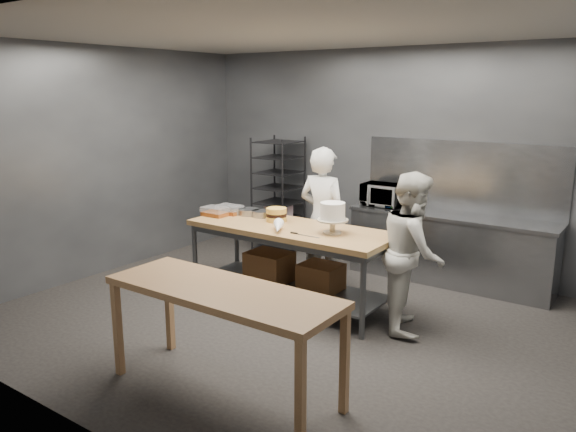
{
  "coord_description": "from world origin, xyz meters",
  "views": [
    {
      "loc": [
        3.28,
        -4.65,
        2.43
      ],
      "look_at": [
        -0.25,
        0.37,
        1.05
      ],
      "focal_mm": 35.0,
      "sensor_mm": 36.0,
      "label": 1
    }
  ],
  "objects_px": {
    "speed_rack": "(278,196)",
    "chef_behind": "(323,218)",
    "frosted_cake_stand": "(333,214)",
    "layer_cake": "(276,215)",
    "near_counter": "(223,299)",
    "work_table": "(291,255)",
    "microwave": "(383,195)",
    "chef_right": "(413,252)"
  },
  "relations": [
    {
      "from": "chef_behind",
      "to": "microwave",
      "type": "height_order",
      "value": "chef_behind"
    },
    {
      "from": "near_counter",
      "to": "microwave",
      "type": "bearing_deg",
      "value": 96.07
    },
    {
      "from": "work_table",
      "to": "frosted_cake_stand",
      "type": "height_order",
      "value": "frosted_cake_stand"
    },
    {
      "from": "near_counter",
      "to": "layer_cake",
      "type": "relative_size",
      "value": 8.28
    },
    {
      "from": "frosted_cake_stand",
      "to": "layer_cake",
      "type": "bearing_deg",
      "value": 172.07
    },
    {
      "from": "work_table",
      "to": "layer_cake",
      "type": "distance_m",
      "value": 0.52
    },
    {
      "from": "work_table",
      "to": "chef_behind",
      "type": "height_order",
      "value": "chef_behind"
    },
    {
      "from": "speed_rack",
      "to": "frosted_cake_stand",
      "type": "bearing_deg",
      "value": -40.83
    },
    {
      "from": "speed_rack",
      "to": "chef_behind",
      "type": "bearing_deg",
      "value": -35.36
    },
    {
      "from": "microwave",
      "to": "frosted_cake_stand",
      "type": "xyz_separation_m",
      "value": [
        0.26,
        -1.76,
        0.09
      ]
    },
    {
      "from": "layer_cake",
      "to": "microwave",
      "type": "bearing_deg",
      "value": 70.68
    },
    {
      "from": "chef_behind",
      "to": "layer_cake",
      "type": "bearing_deg",
      "value": 63.69
    },
    {
      "from": "microwave",
      "to": "frosted_cake_stand",
      "type": "distance_m",
      "value": 1.79
    },
    {
      "from": "frosted_cake_stand",
      "to": "layer_cake",
      "type": "height_order",
      "value": "frosted_cake_stand"
    },
    {
      "from": "work_table",
      "to": "speed_rack",
      "type": "distance_m",
      "value": 2.19
    },
    {
      "from": "frosted_cake_stand",
      "to": "speed_rack",
      "type": "bearing_deg",
      "value": 139.17
    },
    {
      "from": "work_table",
      "to": "microwave",
      "type": "distance_m",
      "value": 1.84
    },
    {
      "from": "near_counter",
      "to": "frosted_cake_stand",
      "type": "distance_m",
      "value": 1.96
    },
    {
      "from": "near_counter",
      "to": "chef_right",
      "type": "distance_m",
      "value": 2.21
    },
    {
      "from": "microwave",
      "to": "speed_rack",
      "type": "bearing_deg",
      "value": -177.3
    },
    {
      "from": "near_counter",
      "to": "frosted_cake_stand",
      "type": "xyz_separation_m",
      "value": [
        -0.14,
        1.93,
        0.33
      ]
    },
    {
      "from": "chef_behind",
      "to": "frosted_cake_stand",
      "type": "relative_size",
      "value": 5.21
    },
    {
      "from": "near_counter",
      "to": "microwave",
      "type": "distance_m",
      "value": 3.73
    },
    {
      "from": "frosted_cake_stand",
      "to": "chef_behind",
      "type": "bearing_deg",
      "value": 128.33
    },
    {
      "from": "speed_rack",
      "to": "chef_behind",
      "type": "distance_m",
      "value": 1.73
    },
    {
      "from": "speed_rack",
      "to": "layer_cake",
      "type": "distance_m",
      "value": 1.93
    },
    {
      "from": "microwave",
      "to": "layer_cake",
      "type": "xyz_separation_m",
      "value": [
        -0.58,
        -1.65,
        -0.05
      ]
    },
    {
      "from": "speed_rack",
      "to": "layer_cake",
      "type": "bearing_deg",
      "value": -54.57
    },
    {
      "from": "work_table",
      "to": "chef_behind",
      "type": "xyz_separation_m",
      "value": [
        0.02,
        0.67,
        0.31
      ]
    },
    {
      "from": "microwave",
      "to": "chef_behind",
      "type": "bearing_deg",
      "value": -104.9
    },
    {
      "from": "near_counter",
      "to": "chef_behind",
      "type": "height_order",
      "value": "chef_behind"
    },
    {
      "from": "work_table",
      "to": "near_counter",
      "type": "bearing_deg",
      "value": -70.25
    },
    {
      "from": "work_table",
      "to": "microwave",
      "type": "relative_size",
      "value": 4.43
    },
    {
      "from": "frosted_cake_stand",
      "to": "chef_right",
      "type": "bearing_deg",
      "value": 9.97
    },
    {
      "from": "chef_right",
      "to": "layer_cake",
      "type": "xyz_separation_m",
      "value": [
        -1.7,
        -0.04,
        0.18
      ]
    },
    {
      "from": "work_table",
      "to": "microwave",
      "type": "bearing_deg",
      "value": 80.03
    },
    {
      "from": "speed_rack",
      "to": "microwave",
      "type": "distance_m",
      "value": 1.71
    },
    {
      "from": "speed_rack",
      "to": "chef_behind",
      "type": "xyz_separation_m",
      "value": [
        1.41,
        -1.0,
        0.03
      ]
    },
    {
      "from": "near_counter",
      "to": "layer_cake",
      "type": "bearing_deg",
      "value": 115.38
    },
    {
      "from": "work_table",
      "to": "speed_rack",
      "type": "relative_size",
      "value": 1.37
    },
    {
      "from": "near_counter",
      "to": "frosted_cake_stand",
      "type": "height_order",
      "value": "frosted_cake_stand"
    },
    {
      "from": "speed_rack",
      "to": "work_table",
      "type": "bearing_deg",
      "value": -50.21
    }
  ]
}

